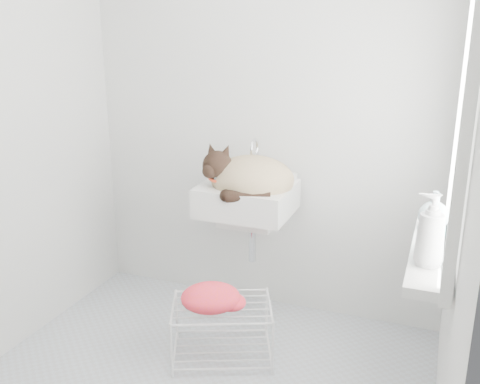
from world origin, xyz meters
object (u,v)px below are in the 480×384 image
(wire_rack, at_px, (222,331))
(bottle_c, at_px, (432,228))
(sink, at_px, (247,185))
(bottle_b, at_px, (429,253))
(bottle_a, at_px, (427,265))
(cat, at_px, (248,179))

(wire_rack, xyz_separation_m, bottle_c, (0.99, 0.07, 0.70))
(sink, xyz_separation_m, bottle_b, (1.01, -0.65, 0.00))
(bottle_a, bearing_deg, sink, 142.97)
(sink, relative_size, bottle_b, 2.95)
(wire_rack, bearing_deg, sink, 92.25)
(sink, relative_size, bottle_a, 2.16)
(bottle_b, bearing_deg, sink, 147.37)
(sink, distance_m, bottle_b, 1.20)
(sink, xyz_separation_m, wire_rack, (0.02, -0.42, -0.70))
(bottle_c, bearing_deg, cat, 161.72)
(sink, relative_size, cat, 1.02)
(sink, bearing_deg, bottle_c, -19.03)
(wire_rack, xyz_separation_m, bottle_b, (0.99, -0.23, 0.70))
(bottle_b, bearing_deg, bottle_a, -90.00)
(wire_rack, xyz_separation_m, bottle_a, (0.99, -0.34, 0.70))
(cat, relative_size, bottle_a, 2.12)
(bottle_a, bearing_deg, cat, 143.34)
(wire_rack, height_order, bottle_b, bottle_b)
(cat, xyz_separation_m, bottle_a, (1.00, -0.74, -0.04))
(sink, distance_m, bottle_a, 1.26)
(cat, bearing_deg, bottle_a, -39.36)
(wire_rack, bearing_deg, cat, 90.80)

